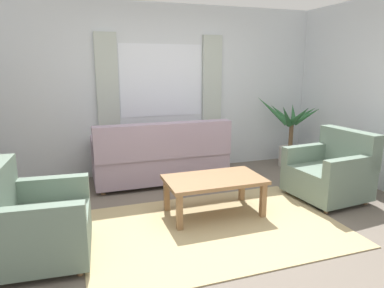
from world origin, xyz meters
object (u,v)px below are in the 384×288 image
object	(u,v)px
armchair_left	(33,222)
coffee_table	(214,183)
couch	(161,158)
armchair_right	(331,172)
potted_plant	(290,137)

from	to	relation	value
armchair_left	coffee_table	bearing A→B (deg)	-74.22
couch	coffee_table	world-z (taller)	couch
armchair_right	couch	bearing A→B (deg)	-129.78
coffee_table	armchair_left	bearing A→B (deg)	-168.48
armchair_left	coffee_table	size ratio (longest dim) A/B	0.82
armchair_left	coffee_table	world-z (taller)	armchair_left
potted_plant	armchair_right	bearing A→B (deg)	-104.10
couch	coffee_table	size ratio (longest dim) A/B	1.73
armchair_right	coffee_table	xyz separation A→B (m)	(-1.61, 0.03, 0.03)
armchair_right	coffee_table	distance (m)	1.61
coffee_table	potted_plant	size ratio (longest dim) A/B	0.91
couch	armchair_left	xyz separation A→B (m)	(-1.54, -1.66, -0.01)
armchair_left	potted_plant	bearing A→B (deg)	-60.72
couch	armchair_right	xyz separation A→B (m)	(1.91, -1.31, -0.01)
armchair_left	armchair_right	world-z (taller)	same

